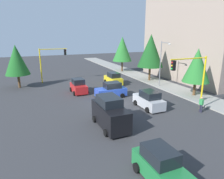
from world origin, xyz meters
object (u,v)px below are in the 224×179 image
at_px(street_lamp_curbside, 162,59).
at_px(tree_opposite_side, 16,60).
at_px(tree_roadside_mid, 151,51).
at_px(tree_roadside_near, 197,66).
at_px(car_green, 161,167).
at_px(car_silver, 149,100).
at_px(car_red, 79,86).
at_px(pedestrian_crossing, 201,104).
at_px(traffic_signal_near_left, 191,74).
at_px(traffic_signal_far_right, 51,58).
at_px(tree_roadside_far, 122,49).
at_px(car_blue, 111,90).
at_px(delivery_van_black, 110,113).
at_px(car_yellow, 113,79).

height_order(street_lamp_curbside, tree_opposite_side, street_lamp_curbside).
height_order(tree_roadside_mid, tree_roadside_near, tree_roadside_mid).
xyz_separation_m(car_green, car_silver, (-10.32, 5.91, 0.00)).
distance_m(car_red, pedestrian_crossing, 15.98).
height_order(traffic_signal_near_left, tree_roadside_near, tree_roadside_near).
relative_size(street_lamp_curbside, car_silver, 1.69).
distance_m(tree_roadside_mid, pedestrian_crossing, 15.67).
height_order(traffic_signal_far_right, tree_opposite_side, tree_opposite_side).
relative_size(traffic_signal_near_left, tree_opposite_side, 0.89).
bearing_deg(traffic_signal_near_left, tree_roadside_near, 129.93).
distance_m(tree_roadside_near, car_green, 18.47).
relative_size(tree_roadside_far, car_red, 2.08).
distance_m(tree_opposite_side, car_blue, 15.37).
bearing_deg(car_silver, pedestrian_crossing, 52.52).
height_order(tree_roadside_mid, tree_roadside_far, tree_roadside_mid).
bearing_deg(car_blue, delivery_van_black, -23.49).
xyz_separation_m(traffic_signal_near_left, car_red, (-11.69, -8.97, -3.22)).
relative_size(car_blue, car_red, 1.10).
distance_m(car_yellow, car_red, 7.00).
bearing_deg(traffic_signal_far_right, traffic_signal_near_left, 29.74).
bearing_deg(car_yellow, pedestrian_crossing, 13.46).
xyz_separation_m(tree_opposite_side, car_green, (25.71, 7.58, -3.37)).
xyz_separation_m(street_lamp_curbside, tree_opposite_side, (-8.39, -20.20, -0.08)).
bearing_deg(tree_roadside_far, car_red, -45.99).
xyz_separation_m(traffic_signal_far_right, car_blue, (12.00, 5.89, -3.16)).
bearing_deg(car_green, traffic_signal_near_left, 130.15).
height_order(traffic_signal_far_right, delivery_van_black, traffic_signal_far_right).
relative_size(tree_opposite_side, car_red, 1.81).
bearing_deg(delivery_van_black, tree_roadside_mid, 136.65).
distance_m(car_green, pedestrian_crossing, 12.41).
xyz_separation_m(tree_opposite_side, car_red, (6.31, 7.75, -3.37)).
xyz_separation_m(street_lamp_curbside, pedestrian_crossing, (10.33, -2.37, -3.44)).
bearing_deg(delivery_van_black, street_lamp_curbside, 127.86).
height_order(car_blue, pedestrian_crossing, car_blue).
bearing_deg(traffic_signal_near_left, tree_opposite_side, -137.11).
height_order(traffic_signal_near_left, tree_opposite_side, tree_opposite_side).
bearing_deg(delivery_van_black, tree_opposite_side, -157.19).
bearing_deg(tree_opposite_side, tree_roadside_far, 106.31).
bearing_deg(tree_roadside_far, pedestrian_crossing, -6.17).
height_order(tree_opposite_side, car_green, tree_opposite_side).
distance_m(car_blue, pedestrian_crossing, 10.96).
bearing_deg(car_silver, tree_roadside_mid, 146.60).
bearing_deg(traffic_signal_far_right, tree_roadside_far, 104.74).
distance_m(car_green, car_silver, 11.90).
bearing_deg(tree_roadside_near, car_blue, -111.19).
height_order(tree_opposite_side, car_blue, tree_opposite_side).
bearing_deg(street_lamp_curbside, tree_roadside_far, 178.81).
height_order(tree_roadside_mid, car_yellow, tree_roadside_mid).
height_order(tree_roadside_far, car_silver, tree_roadside_far).
height_order(car_silver, pedestrian_crossing, car_silver).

